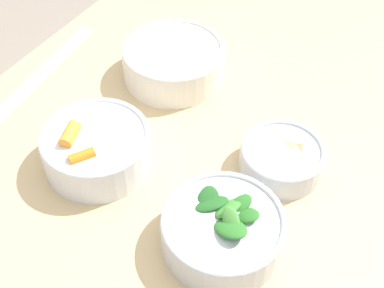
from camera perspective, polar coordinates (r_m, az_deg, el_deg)
dining_table at (r=1.03m, az=1.17°, el=-3.02°), size 1.31×0.85×0.77m
bowl_carrots at (r=0.89m, az=-10.16°, el=-0.36°), size 0.18×0.18×0.08m
bowl_greens at (r=0.78m, az=3.34°, el=-9.07°), size 0.18×0.18×0.08m
bowl_beans_hotdog at (r=1.04m, az=-1.98°, el=8.67°), size 0.20×0.20×0.07m
bowl_cookies at (r=0.88m, az=9.55°, el=-1.41°), size 0.14×0.14×0.05m
ruler at (r=1.11m, az=-15.70°, el=7.28°), size 0.33×0.06×0.00m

